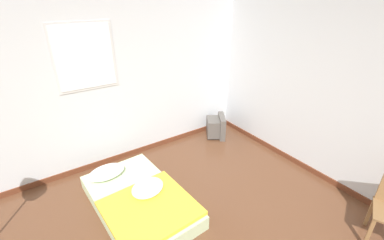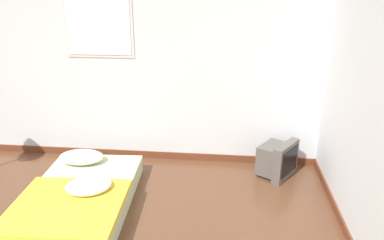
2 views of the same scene
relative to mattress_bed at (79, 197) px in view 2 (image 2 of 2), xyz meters
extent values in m
cube|color=silver|center=(0.04, 1.28, 1.17)|extent=(7.54, 0.06, 2.60)
cube|color=brown|center=(0.04, 1.24, -0.09)|extent=(7.54, 0.02, 0.09)
cube|color=silver|center=(-0.09, 1.24, 1.67)|extent=(0.84, 0.01, 0.94)
cube|color=white|center=(-0.09, 1.24, 1.67)|extent=(0.77, 0.01, 0.87)
cube|color=beige|center=(0.00, 0.00, -0.03)|extent=(1.10, 1.76, 0.20)
ellipsoid|color=white|center=(-0.21, 0.63, 0.14)|extent=(0.54, 0.37, 0.14)
cube|color=yellow|center=(0.02, -0.32, 0.09)|extent=(1.08, 1.05, 0.05)
ellipsoid|color=silver|center=(0.13, -0.03, 0.16)|extent=(0.56, 0.51, 0.11)
cube|color=#56514C|center=(2.03, 0.97, 0.07)|extent=(0.41, 0.45, 0.35)
cube|color=#56514C|center=(2.17, 0.88, 0.09)|extent=(0.34, 0.45, 0.44)
cube|color=black|center=(2.22, 0.85, 0.10)|extent=(0.21, 0.33, 0.31)
camera|label=1|loc=(-0.87, -2.55, 2.45)|focal=24.00mm
camera|label=2|loc=(1.50, -3.17, 2.05)|focal=35.00mm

